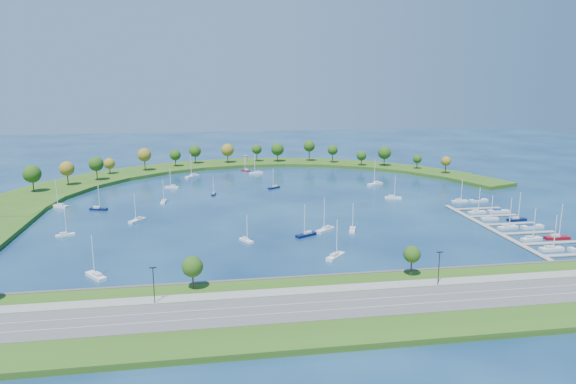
{
  "coord_description": "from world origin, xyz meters",
  "views": [
    {
      "loc": [
        -35.23,
        -249.13,
        60.61
      ],
      "look_at": [
        5.0,
        5.0,
        4.0
      ],
      "focal_mm": 32.73,
      "sensor_mm": 36.0,
      "label": 1
    }
  ],
  "objects": [
    {
      "name": "docked_boat_6",
      "position": [
        85.53,
        -45.9,
        0.87
      ],
      "size": [
        7.5,
        2.64,
        10.82
      ],
      "rotation": [
        0.0,
        0.0,
        -0.08
      ],
      "color": "silver",
      "rests_on": "ground"
    },
    {
      "name": "moored_boat_0",
      "position": [
        58.02,
        -1.23,
        0.91
      ],
      "size": [
        8.6,
        4.47,
        12.18
      ],
      "rotation": [
        0.0,
        0.0,
        -0.27
      ],
      "color": "silver",
      "rests_on": "ground"
    },
    {
      "name": "moored_boat_12",
      "position": [
        11.14,
        -51.91,
        0.97
      ],
      "size": [
        8.87,
        8.22,
        13.91
      ],
      "rotation": [
        0.0,
        0.0,
        3.86
      ],
      "color": "silver",
      "rests_on": "ground"
    },
    {
      "name": "moored_boat_11",
      "position": [
        -31.8,
        21.85,
        0.85
      ],
      "size": [
        2.72,
        6.83,
        9.77
      ],
      "rotation": [
        0.0,
        0.0,
        4.58
      ],
      "color": "#091139",
      "rests_on": "ground"
    },
    {
      "name": "moored_boat_6",
      "position": [
        -56.49,
        8.53,
        0.88
      ],
      "size": [
        2.84,
        7.7,
        11.07
      ],
      "rotation": [
        0.0,
        0.0,
        1.47
      ],
      "color": "silver",
      "rests_on": "ground"
    },
    {
      "name": "south_shoreline",
      "position": [
        0.03,
        -122.88,
        1.0
      ],
      "size": [
        420.0,
        43.1,
        11.6
      ],
      "color": "#2D5015",
      "rests_on": "ground"
    },
    {
      "name": "harbor_tower",
      "position": [
        -7.36,
        118.67,
        4.19
      ],
      "size": [
        2.6,
        2.6,
        4.27
      ],
      "color": "gray",
      "rests_on": "breakwater"
    },
    {
      "name": "docked_boat_10",
      "position": [
        87.92,
        -13.61,
        0.9
      ],
      "size": [
        8.21,
        2.63,
        11.93
      ],
      "rotation": [
        0.0,
        0.0,
        0.04
      ],
      "color": "silver",
      "rests_on": "ground"
    },
    {
      "name": "dock_system",
      "position": [
        85.3,
        -61.0,
        0.35
      ],
      "size": [
        24.28,
        82.0,
        1.6
      ],
      "color": "gray",
      "rests_on": "ground"
    },
    {
      "name": "moored_boat_18",
      "position": [
        22.03,
        -53.21,
        0.89
      ],
      "size": [
        4.55,
        8.01,
        11.36
      ],
      "rotation": [
        0.0,
        0.0,
        1.24
      ],
      "color": "silver",
      "rests_on": "ground"
    },
    {
      "name": "moored_boat_15",
      "position": [
        -21.24,
        -60.56,
        0.87
      ],
      "size": [
        5.3,
        7.18,
        10.49
      ],
      "rotation": [
        0.0,
        0.0,
        5.24
      ],
      "color": "silver",
      "rests_on": "ground"
    },
    {
      "name": "docked_boat_0",
      "position": [
        85.51,
        -87.72,
        0.93
      ],
      "size": [
        8.87,
        2.68,
        12.95
      ],
      "rotation": [
        0.0,
        0.0,
        0.02
      ],
      "color": "silver",
      "rests_on": "ground"
    },
    {
      "name": "moored_boat_3",
      "position": [
        -9.68,
        89.97,
        0.85
      ],
      "size": [
        5.85,
        5.84,
        9.49
      ],
      "rotation": [
        0.0,
        0.0,
        2.36
      ],
      "color": "maroon",
      "rests_on": "ground"
    },
    {
      "name": "docked_boat_7",
      "position": [
        96.01,
        -49.5,
        0.92
      ],
      "size": [
        8.6,
        2.8,
        12.48
      ],
      "rotation": [
        0.0,
        0.0,
        0.05
      ],
      "color": "#091139",
      "rests_on": "ground"
    },
    {
      "name": "docked_boat_11",
      "position": [
        97.86,
        -13.65,
        0.71
      ],
      "size": [
        9.66,
        3.65,
        1.92
      ],
      "rotation": [
        0.0,
        0.0,
        0.11
      ],
      "color": "silver",
      "rests_on": "ground"
    },
    {
      "name": "docked_boat_4",
      "position": [
        85.51,
        -59.89,
        0.93
      ],
      "size": [
        8.98,
        3.9,
        12.77
      ],
      "rotation": [
        0.0,
        0.0,
        0.17
      ],
      "color": "silver",
      "rests_on": "ground"
    },
    {
      "name": "docked_boat_5",
      "position": [
        95.96,
        -60.57,
        0.71
      ],
      "size": [
        9.72,
        3.58,
        1.94
      ],
      "rotation": [
        0.0,
        0.0,
        0.1
      ],
      "color": "silver",
      "rests_on": "ground"
    },
    {
      "name": "docked_boat_2",
      "position": [
        85.51,
        -75.75,
        0.92
      ],
      "size": [
        8.88,
        3.85,
        12.64
      ],
      "rotation": [
        0.0,
        0.0,
        0.17
      ],
      "color": "silver",
      "rests_on": "ground"
    },
    {
      "name": "moored_boat_14",
      "position": [
        -90.34,
        -42.57,
        0.86
      ],
      "size": [
        7.27,
        4.65,
        10.39
      ],
      "rotation": [
        0.0,
        0.0,
        0.41
      ],
      "color": "silver",
      "rests_on": "ground"
    },
    {
      "name": "moored_boat_8",
      "position": [
        -54.48,
        43.33,
        0.88
      ],
      "size": [
        7.85,
        3.82,
        11.11
      ],
      "rotation": [
        0.0,
        0.0,
        2.91
      ],
      "color": "silver",
      "rests_on": "ground"
    },
    {
      "name": "docked_boat_8",
      "position": [
        85.52,
        -34.99,
        0.91
      ],
      "size": [
        8.42,
        3.23,
        12.08
      ],
      "rotation": [
        0.0,
        0.0,
        0.11
      ],
      "color": "silver",
      "rests_on": "ground"
    },
    {
      "name": "moored_boat_7",
      "position": [
        -3.91,
        79.2,
        0.94
      ],
      "size": [
        9.16,
        4.25,
        13.0
      ],
      "rotation": [
        0.0,
        0.0,
        3.35
      ],
      "color": "silver",
      "rests_on": "ground"
    },
    {
      "name": "docked_boat_9",
      "position": [
        95.96,
        -35.14,
        0.71
      ],
      "size": [
        9.69,
        3.5,
        1.94
      ],
      "rotation": [
        0.0,
        0.0,
        -0.09
      ],
      "color": "silver",
      "rests_on": "ground"
    },
    {
      "name": "moored_boat_4",
      "position": [
        -104.68,
        6.07,
        0.95
      ],
      "size": [
        9.34,
        6.57,
        13.52
      ],
      "rotation": [
        0.0,
        0.0,
        2.66
      ],
      "color": "silver",
      "rests_on": "ground"
    },
    {
      "name": "breakwater_trees",
      "position": [
        -23.83,
        87.49,
        10.9
      ],
      "size": [
        242.82,
        89.99,
        14.78
      ],
      "color": "#382314",
      "rests_on": "breakwater"
    },
    {
      "name": "moored_boat_13",
      "position": [
        -69.86,
        -89.75,
        0.95
      ],
      "size": [
        7.6,
        8.86,
        13.49
      ],
      "rotation": [
        0.0,
        0.0,
        2.22
      ],
      "color": "silver",
      "rests_on": "ground"
    },
    {
      "name": "docked_boat_3",
      "position": [
        96.0,
        -76.04,
        0.97
      ],
      "size": [
        9.61,
        3.24,
        13.91
      ],
      "rotation": [
        0.0,
        0.0,
        -0.06
      ],
      "color": "maroon",
      "rests_on": "ground"
    },
    {
      "name": "moored_boat_16",
      "position": [
        60.1,
        33.27,
        1.0
      ],
      "size": [
        10.24,
        7.25,
        14.85
      ],
      "rotation": [
        0.0,
        0.0,
        3.63
      ],
      "color": "silver",
      "rests_on": "ground"
    },
    {
      "name": "moored_boat_10",
      "position": [
        -43.79,
        73.75,
        1.0
      ],
      "size": [
        8.84,
        9.34,
        14.78
      ],
      "rotation": [
        0.0,
        0.0,
        3.98
      ],
      "color": "silver",
      "rests_on": "ground"
    },
    {
      "name": "moored_boat_17",
      "position": [
        7.39,
        -83.53,
        0.95
      ],
      "size": [
        8.1,
        8.37,
        13.38
      ],
      "rotation": [
        0.0,
        0.0,
        0.82
      ],
      "color": "silver",
      "rests_on": "ground"
    },
    {
      "name": "breakwater",
      "position": [
        -46.33,
        48.72,
        0.99
      ],
      "size": [
        286.74,
        247.64,
        2.0
      ],
      "color": "#2D5015",
      "rests_on": "ground"
    },
    {
      "name": "moored_boat_5",
      "position": [
        -85.41,
        -2.03,
        0.91
      ],
      "size": [
        8.51,
        4.69,
        12.05
      ],
      "rotation": [
        0.0,
        0.0,
        5.97
      ],
      "color": "#091139",
      "rests_on": "ground"
    },
    {
      "name": "moored_boat_1",
      "position": [
        -65.14,
        -25.35,
        0.92
      ],
      "size": [
        6.92,
        8.33,
        12.55
      ],
      "rotation": [
        0.0,
        0.0,
        4.09
      ],
      "color": "silver",
      "rests_on": "ground"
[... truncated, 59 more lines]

